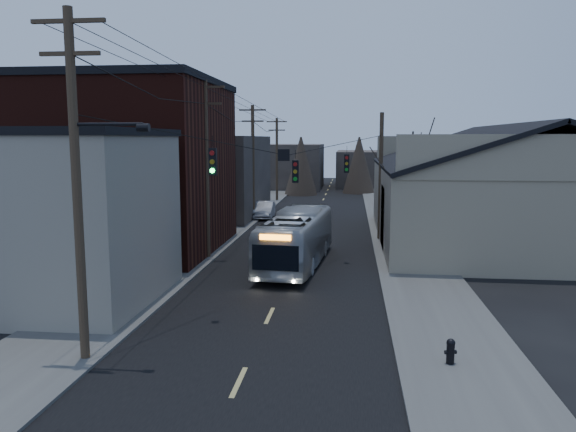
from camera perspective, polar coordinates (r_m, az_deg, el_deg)
name	(u,v)px	position (r m, az deg, el deg)	size (l,w,h in m)	color
ground	(223,417)	(14.72, -6.66, -19.66)	(160.00, 160.00, 0.00)	black
road_surface	(311,227)	(43.34, 2.31, -1.14)	(9.00, 110.00, 0.02)	black
sidewalk_left	(228,225)	(44.27, -6.11, -0.92)	(4.00, 110.00, 0.12)	#474744
sidewalk_right	(396,228)	(43.36, 10.91, -1.20)	(4.00, 110.00, 0.12)	#474744
building_clapboard	(57,219)	(25.03, -22.41, -0.28)	(8.00, 8.00, 7.00)	slate
building_brick	(134,168)	(35.25, -15.36, 4.68)	(10.00, 12.00, 10.00)	black
building_left_far	(209,176)	(50.40, -8.03, 4.05)	(9.00, 14.00, 7.00)	#342E29
warehouse	(504,202)	(39.20, 21.10, 1.35)	(16.16, 20.60, 7.73)	gray
building_far_left	(286,166)	(78.31, -0.22, 5.09)	(10.00, 12.00, 6.00)	#342E29
building_far_right	(378,168)	(82.90, 9.18, 4.80)	(12.00, 14.00, 5.00)	#342E29
bare_tree	(411,195)	(33.03, 12.40, 2.14)	(0.40, 0.40, 7.20)	black
utility_lines	(258,167)	(37.40, -3.08, 5.04)	(11.24, 45.28, 10.50)	#382B1E
bus	(297,239)	(30.08, 0.89, -2.33)	(2.47, 10.54, 2.94)	#9EA4AA
parked_car	(264,210)	(48.17, -2.40, 0.62)	(1.53, 4.37, 1.44)	#989A9F
fire_hydrant	(451,350)	(17.86, 16.19, -12.97)	(0.37, 0.26, 0.77)	black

